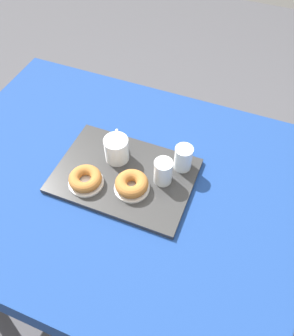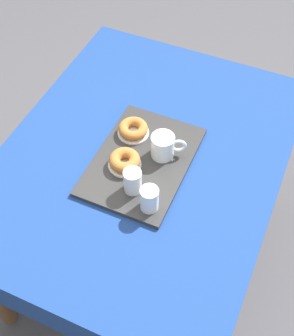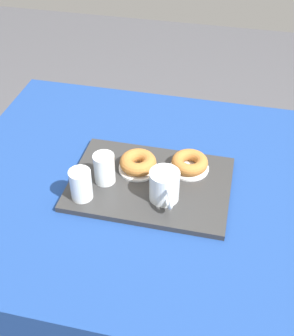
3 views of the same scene
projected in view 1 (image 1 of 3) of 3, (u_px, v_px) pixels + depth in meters
ground_plane at (124, 262)px, 1.78m from camera, size 6.00×6.00×0.00m
dining_table at (115, 192)px, 1.27m from camera, size 1.29×1.00×0.74m
serving_tray at (125, 175)px, 1.19m from camera, size 0.47×0.33×0.02m
tea_mug_left at (117, 149)px, 1.19m from camera, size 0.08×0.12×0.09m
water_glass_near at (183, 159)px, 1.17m from camera, size 0.06×0.06×0.09m
water_glass_far at (163, 173)px, 1.13m from camera, size 0.06×0.06×0.09m
donut_plate_left at (132, 188)px, 1.14m from camera, size 0.12×0.12×0.01m
sugar_donut_left at (132, 184)px, 1.12m from camera, size 0.11×0.11×0.04m
donut_plate_right at (86, 182)px, 1.15m from camera, size 0.12×0.12×0.01m
sugar_donut_right at (85, 179)px, 1.14m from camera, size 0.11×0.11×0.04m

